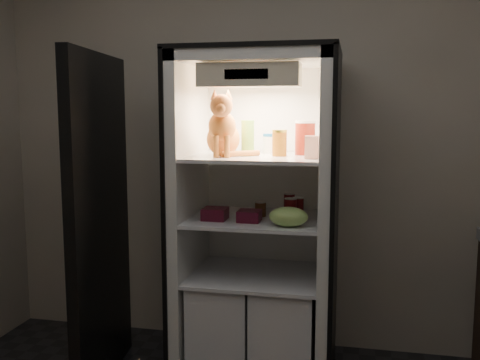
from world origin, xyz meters
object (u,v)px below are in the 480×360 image
object	(u,v)px
tabby_cat	(223,131)
grape_bag	(288,217)
pepper_jar	(305,138)
condiment_jar	(260,208)
soda_can_b	(298,208)
salsa_jar	(280,143)
cream_carton	(312,147)
berry_box_left	(215,214)
soda_can_a	(289,204)
mayo_tub	(270,144)
soda_can_c	(290,210)
refrigerator	(258,240)
parmesan_shaker	(248,137)
berry_box_right	(249,216)

from	to	relation	value
tabby_cat	grape_bag	xyz separation A→B (m)	(0.39, -0.14, -0.44)
pepper_jar	condiment_jar	world-z (taller)	pepper_jar
soda_can_b	condiment_jar	size ratio (longest dim) A/B	1.33
condiment_jar	grape_bag	world-z (taller)	grape_bag
tabby_cat	grape_bag	distance (m)	0.60
salsa_jar	grape_bag	bearing A→B (deg)	-69.00
grape_bag	cream_carton	bearing A→B (deg)	36.83
berry_box_left	soda_can_a	bearing A→B (deg)	33.17
tabby_cat	mayo_tub	bearing A→B (deg)	33.02
soda_can_b	pepper_jar	bearing A→B (deg)	76.76
berry_box_left	grape_bag	bearing A→B (deg)	-12.02
cream_carton	grape_bag	distance (m)	0.38
pepper_jar	soda_can_c	world-z (taller)	pepper_jar
refrigerator	soda_can_b	size ratio (longest dim) A/B	15.86
soda_can_a	condiment_jar	size ratio (longest dim) A/B	1.35
refrigerator	tabby_cat	distance (m)	0.67
salsa_jar	condiment_jar	world-z (taller)	salsa_jar
refrigerator	grape_bag	xyz separation A→B (m)	(0.21, -0.26, 0.20)
refrigerator	soda_can_b	world-z (taller)	refrigerator
refrigerator	pepper_jar	distance (m)	0.65
parmesan_shaker	berry_box_right	bearing A→B (deg)	-76.23
soda_can_b	tabby_cat	bearing A→B (deg)	-169.65
cream_carton	tabby_cat	bearing A→B (deg)	172.97
cream_carton	soda_can_c	bearing A→B (deg)	153.50
salsa_jar	pepper_jar	distance (m)	0.17
refrigerator	salsa_jar	size ratio (longest dim) A/B	12.94
cream_carton	salsa_jar	bearing A→B (deg)	146.60
mayo_tub	cream_carton	xyz separation A→B (m)	(0.26, -0.28, 0.00)
berry_box_left	tabby_cat	bearing A→B (deg)	57.70
salsa_jar	cream_carton	bearing A→B (deg)	-33.40
refrigerator	soda_can_a	bearing A→B (deg)	23.85
soda_can_c	berry_box_right	distance (m)	0.23
condiment_jar	tabby_cat	bearing A→B (deg)	-154.99
refrigerator	cream_carton	bearing A→B (deg)	-30.03
refrigerator	mayo_tub	bearing A→B (deg)	61.59
cream_carton	berry_box_left	distance (m)	0.65
berry_box_left	berry_box_right	size ratio (longest dim) A/B	1.07
salsa_jar	berry_box_left	world-z (taller)	salsa_jar
pepper_jar	parmesan_shaker	bearing A→B (deg)	-172.75
tabby_cat	soda_can_b	xyz separation A→B (m)	(0.41, 0.08, -0.43)
soda_can_c	grape_bag	xyz separation A→B (m)	(0.01, -0.14, -0.01)
salsa_jar	soda_can_c	world-z (taller)	salsa_jar
refrigerator	tabby_cat	xyz separation A→B (m)	(-0.18, -0.12, 0.64)
berry_box_left	pepper_jar	bearing A→B (deg)	26.09
soda_can_c	soda_can_a	bearing A→B (deg)	98.61
soda_can_b	berry_box_left	bearing A→B (deg)	-163.93
soda_can_a	soda_can_b	world-z (taller)	soda_can_a
parmesan_shaker	soda_can_b	bearing A→B (deg)	-11.43
pepper_jar	berry_box_right	size ratio (longest dim) A/B	1.60
berry_box_left	berry_box_right	distance (m)	0.20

